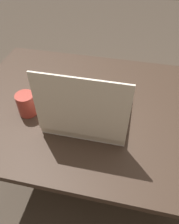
{
  "coord_description": "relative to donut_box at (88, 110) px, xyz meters",
  "views": [
    {
      "loc": [
        -0.13,
        0.76,
        1.44
      ],
      "look_at": [
        0.02,
        0.07,
        0.73
      ],
      "focal_mm": 35.0,
      "sensor_mm": 36.0,
      "label": 1
    }
  ],
  "objects": [
    {
      "name": "ground_plane",
      "position": [
        -0.02,
        -0.09,
        -0.76
      ],
      "size": [
        8.0,
        8.0,
        0.0
      ],
      "primitive_type": "plane",
      "color": "#42382D"
    },
    {
      "name": "dining_table",
      "position": [
        -0.02,
        -0.09,
        -0.14
      ],
      "size": [
        1.29,
        0.9,
        0.71
      ],
      "color": "#38281E",
      "rests_on": "ground_plane"
    },
    {
      "name": "donut_box",
      "position": [
        0.0,
        0.0,
        0.0
      ],
      "size": [
        0.35,
        0.31,
        0.32
      ],
      "color": "white",
      "rests_on": "dining_table"
    },
    {
      "name": "coffee_mug",
      "position": [
        0.28,
        0.02,
        0.0
      ],
      "size": [
        0.08,
        0.08,
        0.11
      ],
      "color": "#A3382D",
      "rests_on": "dining_table"
    }
  ]
}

